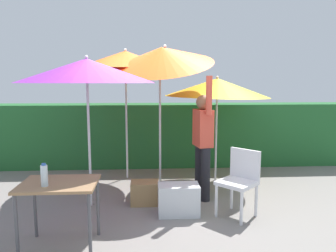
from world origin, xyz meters
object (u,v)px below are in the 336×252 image
object	(u,v)px
umbrella_rainbow	(125,60)
cooler_box	(179,199)
crate_cardboard	(145,193)
folding_table	(59,190)
umbrella_orange	(87,71)
bottle_water	(44,175)
umbrella_navy	(162,56)
chair_plastic	(240,178)
umbrella_yellow	(217,88)
person_vendor	(203,139)

from	to	relation	value
umbrella_rainbow	cooler_box	xyz separation A→B (m)	(0.81, -1.74, -1.98)
crate_cardboard	folding_table	size ratio (longest dim) A/B	0.51
cooler_box	folding_table	world-z (taller)	folding_table
folding_table	umbrella_orange	bearing A→B (deg)	84.68
folding_table	bottle_water	distance (m)	0.26
umbrella_navy	chair_plastic	xyz separation A→B (m)	(0.99, -1.12, -1.69)
umbrella_navy	umbrella_yellow	bearing A→B (deg)	23.28
umbrella_yellow	folding_table	world-z (taller)	umbrella_yellow
umbrella_yellow	umbrella_navy	distance (m)	1.19
umbrella_orange	umbrella_rainbow	bearing A→B (deg)	71.87
umbrella_navy	cooler_box	size ratio (longest dim) A/B	4.81
umbrella_navy	folding_table	size ratio (longest dim) A/B	3.33
folding_table	bottle_water	world-z (taller)	bottle_water
cooler_box	umbrella_rainbow	bearing A→B (deg)	114.94
umbrella_yellow	person_vendor	world-z (taller)	umbrella_yellow
umbrella_orange	crate_cardboard	world-z (taller)	umbrella_orange
crate_cardboard	umbrella_yellow	bearing A→B (deg)	39.76
umbrella_rainbow	folding_table	bearing A→B (deg)	-102.28
folding_table	crate_cardboard	bearing A→B (deg)	53.43
person_vendor	cooler_box	world-z (taller)	person_vendor
umbrella_orange	cooler_box	distance (m)	2.17
person_vendor	crate_cardboard	bearing A→B (deg)	-167.33
person_vendor	chair_plastic	bearing A→B (deg)	-60.05
person_vendor	bottle_water	xyz separation A→B (m)	(-1.89, -1.52, -0.09)
crate_cardboard	cooler_box	bearing A→B (deg)	-41.68
umbrella_rainbow	chair_plastic	distance (m)	2.95
umbrella_rainbow	cooler_box	size ratio (longest dim) A/B	4.32
umbrella_orange	bottle_water	bearing A→B (deg)	-99.60
umbrella_rainbow	umbrella_navy	bearing A→B (deg)	-47.06
chair_plastic	crate_cardboard	world-z (taller)	chair_plastic
chair_plastic	umbrella_rainbow	bearing A→B (deg)	132.02
chair_plastic	cooler_box	world-z (taller)	chair_plastic
cooler_box	bottle_water	distance (m)	1.84
crate_cardboard	bottle_water	xyz separation A→B (m)	(-1.00, -1.32, 0.68)
crate_cardboard	umbrella_navy	bearing A→B (deg)	65.42
umbrella_yellow	cooler_box	bearing A→B (deg)	-118.91
umbrella_rainbow	umbrella_yellow	distance (m)	1.72
folding_table	umbrella_yellow	bearing A→B (deg)	46.24
umbrella_yellow	umbrella_navy	xyz separation A→B (m)	(-0.99, -0.42, 0.50)
umbrella_orange	bottle_water	xyz separation A→B (m)	(-0.22, -1.30, -1.10)
crate_cardboard	umbrella_rainbow	bearing A→B (deg)	104.57
umbrella_rainbow	umbrella_navy	world-z (taller)	umbrella_navy
umbrella_orange	umbrella_navy	world-z (taller)	umbrella_navy
umbrella_rainbow	chair_plastic	xyz separation A→B (m)	(1.62, -1.80, -1.67)
umbrella_orange	umbrella_yellow	distance (m)	2.34
umbrella_rainbow	folding_table	distance (m)	3.01
folding_table	person_vendor	bearing A→B (deg)	38.24
crate_cardboard	bottle_water	world-z (taller)	bottle_water
umbrella_yellow	folding_table	size ratio (longest dim) A/B	2.38
chair_plastic	umbrella_yellow	bearing A→B (deg)	90.02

